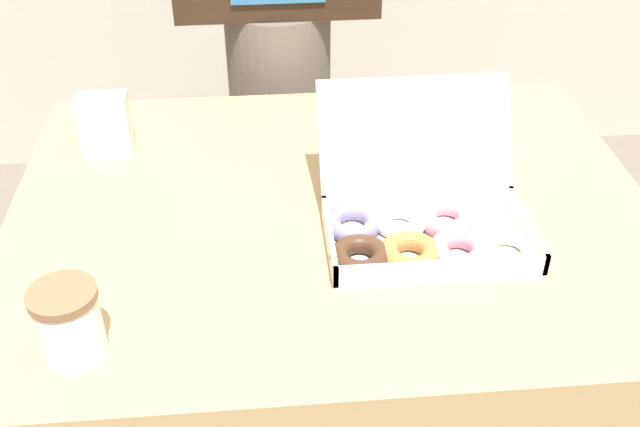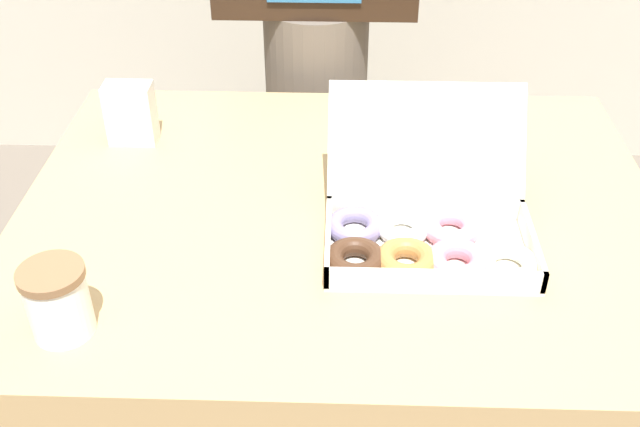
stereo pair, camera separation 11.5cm
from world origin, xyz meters
name	(u,v)px [view 1 (the left image)]	position (x,y,z in m)	size (l,w,h in m)	color
table	(331,358)	(0.00, 0.00, 0.38)	(1.12, 0.87, 0.76)	tan
donut_box	(421,225)	(0.13, -0.11, 0.79)	(0.36, 0.32, 0.20)	silver
coffee_cup	(69,322)	(-0.38, -0.32, 0.81)	(0.09, 0.09, 0.11)	white
napkin_holder	(105,125)	(-0.41, 0.21, 0.82)	(0.09, 0.05, 0.12)	silver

